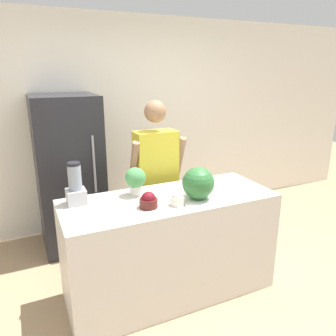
{
  "coord_description": "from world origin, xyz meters",
  "views": [
    {
      "loc": [
        -1.09,
        -1.98,
        1.95
      ],
      "look_at": [
        0.0,
        0.39,
        1.17
      ],
      "focal_mm": 35.0,
      "sensor_mm": 36.0,
      "label": 1
    }
  ],
  "objects_px": {
    "person": "(156,181)",
    "potted_plant": "(135,179)",
    "bowl_cherries": "(148,201)",
    "blender": "(76,187)",
    "watermelon": "(198,183)",
    "bowl_cream": "(177,199)",
    "refrigerator": "(69,173)"
  },
  "relations": [
    {
      "from": "bowl_cherries",
      "to": "bowl_cream",
      "type": "xyz_separation_m",
      "value": [
        0.23,
        -0.05,
        -0.0
      ]
    },
    {
      "from": "refrigerator",
      "to": "watermelon",
      "type": "distance_m",
      "value": 1.66
    },
    {
      "from": "refrigerator",
      "to": "watermelon",
      "type": "relative_size",
      "value": 6.41
    },
    {
      "from": "person",
      "to": "watermelon",
      "type": "xyz_separation_m",
      "value": [
        0.06,
        -0.76,
        0.21
      ]
    },
    {
      "from": "potted_plant",
      "to": "refrigerator",
      "type": "bearing_deg",
      "value": 109.83
    },
    {
      "from": "watermelon",
      "to": "potted_plant",
      "type": "height_order",
      "value": "watermelon"
    },
    {
      "from": "refrigerator",
      "to": "potted_plant",
      "type": "distance_m",
      "value": 1.19
    },
    {
      "from": "bowl_cream",
      "to": "bowl_cherries",
      "type": "bearing_deg",
      "value": 166.6
    },
    {
      "from": "watermelon",
      "to": "bowl_cream",
      "type": "bearing_deg",
      "value": -172.77
    },
    {
      "from": "refrigerator",
      "to": "bowl_cream",
      "type": "relative_size",
      "value": 14.96
    },
    {
      "from": "bowl_cream",
      "to": "blender",
      "type": "relative_size",
      "value": 0.33
    },
    {
      "from": "watermelon",
      "to": "bowl_cream",
      "type": "distance_m",
      "value": 0.22
    },
    {
      "from": "watermelon",
      "to": "blender",
      "type": "xyz_separation_m",
      "value": [
        -0.92,
        0.34,
        -0.0
      ]
    },
    {
      "from": "bowl_cream",
      "to": "potted_plant",
      "type": "height_order",
      "value": "potted_plant"
    },
    {
      "from": "refrigerator",
      "to": "bowl_cream",
      "type": "height_order",
      "value": "refrigerator"
    },
    {
      "from": "person",
      "to": "blender",
      "type": "bearing_deg",
      "value": -154.16
    },
    {
      "from": "blender",
      "to": "potted_plant",
      "type": "height_order",
      "value": "blender"
    },
    {
      "from": "refrigerator",
      "to": "bowl_cherries",
      "type": "relative_size",
      "value": 11.79
    },
    {
      "from": "watermelon",
      "to": "refrigerator",
      "type": "bearing_deg",
      "value": 120.16
    },
    {
      "from": "bowl_cream",
      "to": "potted_plant",
      "type": "bearing_deg",
      "value": 123.4
    },
    {
      "from": "refrigerator",
      "to": "watermelon",
      "type": "height_order",
      "value": "refrigerator"
    },
    {
      "from": "bowl_cherries",
      "to": "blender",
      "type": "xyz_separation_m",
      "value": [
        -0.5,
        0.31,
        0.09
      ]
    },
    {
      "from": "watermelon",
      "to": "bowl_cherries",
      "type": "relative_size",
      "value": 1.84
    },
    {
      "from": "person",
      "to": "potted_plant",
      "type": "xyz_separation_m",
      "value": [
        -0.37,
        -0.44,
        0.2
      ]
    },
    {
      "from": "watermelon",
      "to": "bowl_cherries",
      "type": "distance_m",
      "value": 0.44
    },
    {
      "from": "person",
      "to": "blender",
      "type": "height_order",
      "value": "person"
    },
    {
      "from": "potted_plant",
      "to": "person",
      "type": "bearing_deg",
      "value": 49.72
    },
    {
      "from": "person",
      "to": "potted_plant",
      "type": "bearing_deg",
      "value": -130.28
    },
    {
      "from": "refrigerator",
      "to": "bowl_cherries",
      "type": "height_order",
      "value": "refrigerator"
    },
    {
      "from": "bowl_cherries",
      "to": "potted_plant",
      "type": "bearing_deg",
      "value": 90.52
    },
    {
      "from": "person",
      "to": "watermelon",
      "type": "relative_size",
      "value": 6.29
    },
    {
      "from": "watermelon",
      "to": "blender",
      "type": "bearing_deg",
      "value": 159.84
    }
  ]
}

